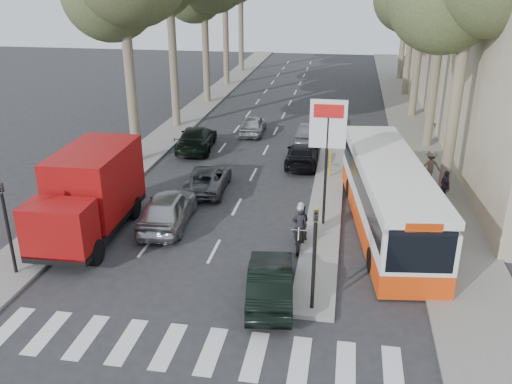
# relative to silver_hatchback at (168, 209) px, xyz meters

# --- Properties ---
(ground) EXTENTS (120.00, 120.00, 0.00)m
(ground) POSITION_rel_silver_hatchback_xyz_m (3.43, -4.00, -0.79)
(ground) COLOR #28282B
(ground) RESTS_ON ground
(sidewalk_right) EXTENTS (3.20, 70.00, 0.12)m
(sidewalk_right) POSITION_rel_silver_hatchback_xyz_m (12.03, 21.00, -0.73)
(sidewalk_right) COLOR gray
(sidewalk_right) RESTS_ON ground
(median_left) EXTENTS (2.40, 64.00, 0.12)m
(median_left) POSITION_rel_silver_hatchback_xyz_m (-4.57, 24.00, -0.73)
(median_left) COLOR gray
(median_left) RESTS_ON ground
(traffic_island) EXTENTS (1.50, 26.00, 0.16)m
(traffic_island) POSITION_rel_silver_hatchback_xyz_m (6.68, 7.00, -0.71)
(traffic_island) COLOR gray
(traffic_island) RESTS_ON ground
(building_far) EXTENTS (11.00, 20.00, 16.00)m
(building_far) POSITION_rel_silver_hatchback_xyz_m (18.93, 30.00, 7.21)
(building_far) COLOR #B7A88E
(building_far) RESTS_ON ground
(billboard) EXTENTS (1.50, 12.10, 5.60)m
(billboard) POSITION_rel_silver_hatchback_xyz_m (6.68, 1.00, 2.92)
(billboard) COLOR yellow
(billboard) RESTS_ON ground
(traffic_light_island) EXTENTS (0.16, 0.41, 3.60)m
(traffic_light_island) POSITION_rel_silver_hatchback_xyz_m (6.68, -5.50, 1.70)
(traffic_light_island) COLOR black
(traffic_light_island) RESTS_ON ground
(traffic_light_left) EXTENTS (0.16, 0.41, 3.60)m
(traffic_light_left) POSITION_rel_silver_hatchback_xyz_m (-4.17, -5.00, 1.70)
(traffic_light_left) COLOR black
(traffic_light_left) RESTS_ON ground
(silver_hatchback) EXTENTS (2.13, 4.73, 1.58)m
(silver_hatchback) POSITION_rel_silver_hatchback_xyz_m (0.00, 0.00, 0.00)
(silver_hatchback) COLOR #ADB0B5
(silver_hatchback) RESTS_ON ground
(dark_hatchback) EXTENTS (1.98, 4.35, 1.38)m
(dark_hatchback) POSITION_rel_silver_hatchback_xyz_m (5.23, -5.00, -0.10)
(dark_hatchback) COLOR black
(dark_hatchback) RESTS_ON ground
(queue_car_a) EXTENTS (2.23, 4.43, 1.20)m
(queue_car_a) POSITION_rel_silver_hatchback_xyz_m (0.64, 4.34, -0.19)
(queue_car_a) COLOR #51545A
(queue_car_a) RESTS_ON ground
(queue_car_b) EXTENTS (1.91, 4.44, 1.27)m
(queue_car_b) POSITION_rel_silver_hatchback_xyz_m (5.01, 9.00, -0.15)
(queue_car_b) COLOR black
(queue_car_b) RESTS_ON ground
(queue_car_c) EXTENTS (1.63, 3.85, 1.30)m
(queue_car_c) POSITION_rel_silver_hatchback_xyz_m (1.11, 14.91, -0.14)
(queue_car_c) COLOR #AAADB2
(queue_car_c) RESTS_ON ground
(queue_car_d) EXTENTS (1.81, 3.95, 1.26)m
(queue_car_d) POSITION_rel_silver_hatchback_xyz_m (5.19, 13.65, -0.16)
(queue_car_d) COLOR #52545B
(queue_car_d) RESTS_ON ground
(queue_car_e) EXTENTS (2.60, 5.27, 1.47)m
(queue_car_e) POSITION_rel_silver_hatchback_xyz_m (-1.74, 10.80, -0.05)
(queue_car_e) COLOR black
(queue_car_e) RESTS_ON ground
(red_truck) EXTENTS (2.77, 6.76, 3.56)m
(red_truck) POSITION_rel_silver_hatchback_xyz_m (-2.82, -1.33, 1.09)
(red_truck) COLOR black
(red_truck) RESTS_ON ground
(city_bus) EXTENTS (3.94, 11.74, 3.03)m
(city_bus) POSITION_rel_silver_hatchback_xyz_m (9.34, 1.29, 0.81)
(city_bus) COLOR #EC410D
(city_bus) RESTS_ON ground
(motorcycle) EXTENTS (0.77, 2.14, 1.82)m
(motorcycle) POSITION_rel_silver_hatchback_xyz_m (5.83, -0.77, 0.04)
(motorcycle) COLOR black
(motorcycle) RESTS_ON ground
(pedestrian_near) EXTENTS (0.63, 0.97, 1.52)m
(pedestrian_near) POSITION_rel_silver_hatchback_xyz_m (12.24, 4.63, 0.09)
(pedestrian_near) COLOR #372F46
(pedestrian_near) RESTS_ON sidewalk_right
(pedestrian_far) EXTENTS (1.13, 0.64, 1.65)m
(pedestrian_far) POSITION_rel_silver_hatchback_xyz_m (11.86, 7.27, 0.16)
(pedestrian_far) COLOR #6E5E53
(pedestrian_far) RESTS_ON sidewalk_right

